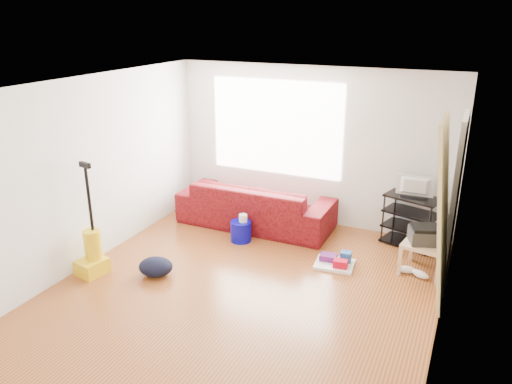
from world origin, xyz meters
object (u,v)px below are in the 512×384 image
at_px(cleaning_tray, 336,262).
at_px(sofa, 256,225).
at_px(vacuum, 92,254).
at_px(bucket, 241,241).
at_px(backpack, 156,275).
at_px(tv_stand, 411,220).
at_px(side_table, 425,247).

bearing_deg(cleaning_tray, sofa, 152.59).
bearing_deg(vacuum, bucket, 62.27).
distance_m(cleaning_tray, backpack, 2.41).
xyz_separation_m(bucket, backpack, (-0.55, -1.40, 0.00)).
xyz_separation_m(cleaning_tray, vacuum, (-2.85, -1.51, 0.22)).
xyz_separation_m(tv_stand, vacuum, (-3.65, -2.60, -0.11)).
relative_size(bucket, cleaning_tray, 0.56).
distance_m(sofa, cleaning_tray, 1.76).
xyz_separation_m(sofa, backpack, (-0.50, -2.04, 0.00)).
distance_m(bucket, backpack, 1.51).
distance_m(tv_stand, cleaning_tray, 1.38).
bearing_deg(cleaning_tray, bucket, 173.59).
xyz_separation_m(sofa, cleaning_tray, (1.57, -0.81, 0.06)).
height_order(tv_stand, backpack, tv_stand).
distance_m(side_table, vacuum, 4.35).
bearing_deg(vacuum, backpack, 30.36).
distance_m(sofa, backpack, 2.11).
distance_m(side_table, backpack, 3.53).
distance_m(side_table, bucket, 2.64).
height_order(sofa, cleaning_tray, sofa).
xyz_separation_m(sofa, bucket, (0.05, -0.64, 0.00)).
relative_size(tv_stand, cleaning_tray, 1.54).
relative_size(bucket, vacuum, 0.21).
bearing_deg(sofa, backpack, 76.20).
relative_size(sofa, vacuum, 1.63).
relative_size(cleaning_tray, backpack, 1.24).
relative_size(side_table, cleaning_tray, 1.10).
bearing_deg(bucket, vacuum, -128.39).
bearing_deg(bucket, side_table, 2.79).
height_order(tv_stand, side_table, tv_stand).
bearing_deg(vacuum, side_table, 35.31).
relative_size(sofa, backpack, 5.49).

